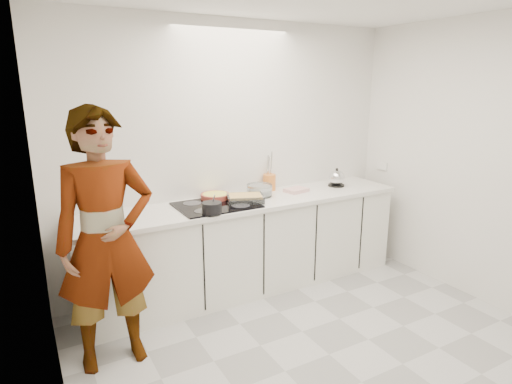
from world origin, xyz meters
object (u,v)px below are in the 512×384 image
kettle (336,179)px  saucepan (212,208)px  hob (216,205)px  utensil_crock (269,182)px  cook (106,241)px  mixing_bowl (259,191)px  baking_dish (245,198)px  tart_dish (215,196)px

kettle → saucepan: bearing=-169.7°
hob → saucepan: 0.27m
utensil_crock → cook: bearing=-156.4°
mixing_bowl → kettle: bearing=-2.8°
baking_dish → mixing_bowl: size_ratio=1.35×
tart_dish → mixing_bowl: (0.44, -0.09, 0.01)m
baking_dish → mixing_bowl: mixing_bowl is taller
mixing_bowl → cook: size_ratio=0.16×
saucepan → cook: size_ratio=0.10×
tart_dish → saucepan: saucepan is taller
tart_dish → baking_dish: size_ratio=0.71×
saucepan → mixing_bowl: bearing=26.9°
saucepan → cook: cook is taller
baking_dish → tart_dish: bearing=128.8°
hob → mixing_bowl: mixing_bowl is taller
mixing_bowl → tart_dish: bearing=168.5°
utensil_crock → cook: (-1.80, -0.79, -0.06)m
tart_dish → kettle: kettle is taller
saucepan → mixing_bowl: size_ratio=0.61×
baking_dish → utensil_crock: (0.46, 0.32, 0.03)m
hob → mixing_bowl: size_ratio=2.43×
tart_dish → kettle: 1.39m
saucepan → cook: bearing=-162.8°
hob → kettle: (1.46, 0.06, 0.08)m
hob → cook: cook is taller
utensil_crock → hob: bearing=-159.6°
hob → kettle: kettle is taller
kettle → cook: cook is taller
mixing_bowl → kettle: kettle is taller
saucepan → utensil_crock: saucepan is taller
kettle → utensil_crock: bearing=163.8°
saucepan → baking_dish: saucepan is taller
kettle → utensil_crock: kettle is taller
baking_dish → cook: (-1.34, -0.47, -0.02)m
saucepan → utensil_crock: bearing=29.8°
kettle → utensil_crock: 0.76m
kettle → mixing_bowl: bearing=177.2°
kettle → cook: (-2.53, -0.58, -0.06)m
hob → mixing_bowl: bearing=11.8°
baking_dish → kettle: (1.18, 0.11, 0.03)m
hob → utensil_crock: bearing=20.4°
tart_dish → cook: (-1.15, -0.71, -0.01)m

